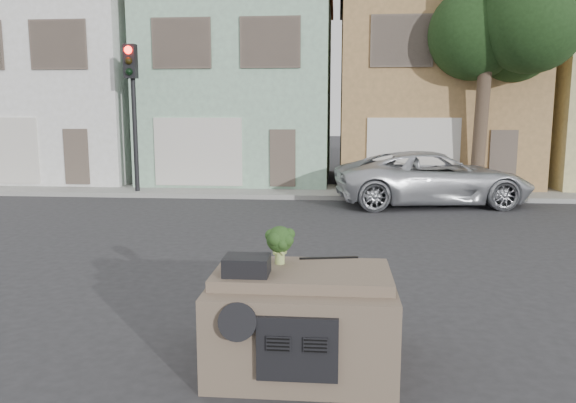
# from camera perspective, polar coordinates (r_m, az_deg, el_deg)

# --- Properties ---
(ground_plane) EXTENTS (120.00, 120.00, 0.00)m
(ground_plane) POSITION_cam_1_polar(r_m,az_deg,el_deg) (9.50, 2.64, -8.28)
(ground_plane) COLOR #303033
(ground_plane) RESTS_ON ground
(sidewalk) EXTENTS (40.00, 3.00, 0.15)m
(sidewalk) POSITION_cam_1_polar(r_m,az_deg,el_deg) (19.76, 3.92, 1.00)
(sidewalk) COLOR gray
(sidewalk) RESTS_ON ground
(townhouse_white) EXTENTS (7.20, 8.20, 7.55)m
(townhouse_white) POSITION_cam_1_polar(r_m,az_deg,el_deg) (26.18, -21.08, 10.51)
(townhouse_white) COLOR white
(townhouse_white) RESTS_ON ground
(townhouse_mint) EXTENTS (7.20, 8.20, 7.55)m
(townhouse_mint) POSITION_cam_1_polar(r_m,az_deg,el_deg) (23.90, -4.37, 11.28)
(townhouse_mint) COLOR #93BD9F
(townhouse_mint) RESTS_ON ground
(townhouse_tan) EXTENTS (7.20, 8.20, 7.55)m
(townhouse_tan) POSITION_cam_1_polar(r_m,az_deg,el_deg) (23.86, 14.05, 11.04)
(townhouse_tan) COLOR #A17A4A
(townhouse_tan) RESTS_ON ground
(silver_pickup) EXTENTS (6.29, 3.58, 1.65)m
(silver_pickup) POSITION_cam_1_polar(r_m,az_deg,el_deg) (17.98, 14.39, -0.30)
(silver_pickup) COLOR silver
(silver_pickup) RESTS_ON ground
(traffic_signal) EXTENTS (0.40, 0.40, 5.10)m
(traffic_signal) POSITION_cam_1_polar(r_m,az_deg,el_deg) (19.79, -15.42, 7.91)
(traffic_signal) COLOR black
(traffic_signal) RESTS_ON ground
(tree_near) EXTENTS (4.40, 4.00, 8.50)m
(tree_near) POSITION_cam_1_polar(r_m,az_deg,el_deg) (19.48, 19.27, 12.73)
(tree_near) COLOR #1B3516
(tree_near) RESTS_ON ground
(car_dashboard) EXTENTS (2.00, 1.80, 1.12)m
(car_dashboard) POSITION_cam_1_polar(r_m,az_deg,el_deg) (6.48, 1.53, -11.42)
(car_dashboard) COLOR brown
(car_dashboard) RESTS_ON ground
(instrument_hump) EXTENTS (0.48, 0.38, 0.20)m
(instrument_hump) POSITION_cam_1_polar(r_m,az_deg,el_deg) (6.01, -4.21, -6.49)
(instrument_hump) COLOR black
(instrument_hump) RESTS_ON car_dashboard
(wiper_arm) EXTENTS (0.69, 0.15, 0.02)m
(wiper_arm) POSITION_cam_1_polar(r_m,az_deg,el_deg) (6.66, 4.17, -5.73)
(wiper_arm) COLOR black
(wiper_arm) RESTS_ON car_dashboard
(broccoli) EXTENTS (0.45, 0.45, 0.45)m
(broccoli) POSITION_cam_1_polar(r_m,az_deg,el_deg) (6.39, -0.85, -4.39)
(broccoli) COLOR #1E3815
(broccoli) RESTS_ON car_dashboard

